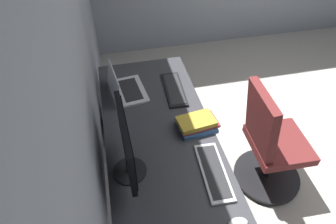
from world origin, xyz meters
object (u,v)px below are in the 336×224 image
Objects in this scene: office_chair at (270,145)px; monitor_primary at (127,145)px; mouse_main at (238,223)px; keyboard_spare at (214,172)px; drawer_pedestal at (150,139)px; book_stack_near at (197,123)px; keyboard_main at (174,89)px; laptop_leftmost at (124,87)px.

monitor_primary is at bearing 100.39° from office_chair.
monitor_primary is 4.67× the size of mouse_main.
office_chair is (0.32, -0.60, -0.28)m from keyboard_spare.
drawer_pedestal is 0.59m from book_stack_near.
keyboard_main is (0.13, -0.23, 0.39)m from drawer_pedestal.
mouse_main is 0.71m from book_stack_near.
laptop_leftmost is (0.75, -0.05, -0.20)m from monitor_primary.
laptop_leftmost is 0.39× the size of office_chair.
office_chair is (-0.49, -0.64, -0.28)m from keyboard_main.
mouse_main is (-1.14, -0.06, 0.01)m from keyboard_main.
office_chair is (0.20, -1.08, -0.52)m from monitor_primary.
keyboard_main is at bearing 52.75° from office_chair.
keyboard_spare reaches higher than drawer_pedestal.
book_stack_near is 0.30× the size of office_chair.
drawer_pedestal is at bearing 43.71° from book_stack_near.
book_stack_near is at bearing -172.61° from keyboard_main.
mouse_main is at bearing -163.81° from drawer_pedestal.
keyboard_main is 0.43m from book_stack_near.
keyboard_main is at bearing 3.31° from keyboard_spare.
keyboard_spare is (-0.68, -0.28, 0.39)m from drawer_pedestal.
keyboard_main and keyboard_spare have the same top height.
book_stack_near is (0.71, 0.01, 0.02)m from mouse_main.
keyboard_main is 1.48× the size of book_stack_near.
book_stack_near reaches higher than drawer_pedestal.
laptop_leftmost is (0.19, 0.16, 0.43)m from drawer_pedestal.
keyboard_main is at bearing 7.39° from book_stack_near.
keyboard_spare is at bearing 117.81° from office_chair.
book_stack_near reaches higher than keyboard_main.
monitor_primary is 0.55m from keyboard_spare.
book_stack_near is at bearing 0.65° from mouse_main.
keyboard_spare is (-0.12, -0.48, -0.24)m from monitor_primary.
keyboard_main is (-0.06, -0.39, -0.04)m from laptop_leftmost.
mouse_main is at bearing -177.09° from keyboard_spare.
monitor_primary is at bearing 47.85° from mouse_main.
office_chair reaches higher than drawer_pedestal.
drawer_pedestal is 0.95m from office_chair.
drawer_pedestal is at bearing 119.23° from keyboard_main.
keyboard_main is at bearing 3.19° from mouse_main.
keyboard_main is 0.44× the size of office_chair.
laptop_leftmost is at bearing 42.40° from book_stack_near.
office_chair reaches higher than laptop_leftmost.
book_stack_near is (0.26, -0.49, -0.21)m from monitor_primary.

